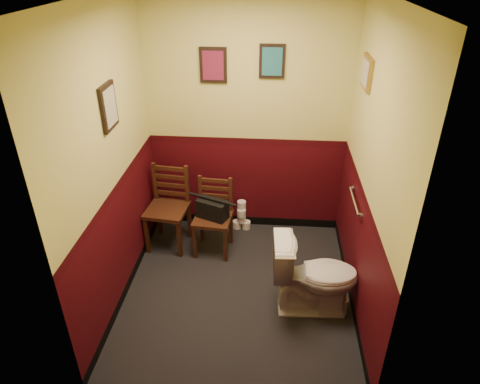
# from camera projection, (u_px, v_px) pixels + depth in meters

# --- Properties ---
(floor) EXTENTS (2.20, 2.40, 0.00)m
(floor) POSITION_uv_depth(u_px,v_px,m) (238.00, 291.00, 4.29)
(floor) COLOR black
(floor) RESTS_ON ground
(wall_back) EXTENTS (2.20, 0.00, 2.70)m
(wall_back) POSITION_uv_depth(u_px,v_px,m) (247.00, 121.00, 4.66)
(wall_back) COLOR #3B070D
(wall_back) RESTS_ON ground
(wall_front) EXTENTS (2.20, 0.00, 2.70)m
(wall_front) POSITION_uv_depth(u_px,v_px,m) (221.00, 260.00, 2.59)
(wall_front) COLOR #3B070D
(wall_front) RESTS_ON ground
(wall_left) EXTENTS (0.00, 2.40, 2.70)m
(wall_left) POSITION_uv_depth(u_px,v_px,m) (111.00, 166.00, 3.70)
(wall_left) COLOR #3B070D
(wall_left) RESTS_ON ground
(wall_right) EXTENTS (0.00, 2.40, 2.70)m
(wall_right) POSITION_uv_depth(u_px,v_px,m) (369.00, 176.00, 3.55)
(wall_right) COLOR #3B070D
(wall_right) RESTS_ON ground
(grab_bar) EXTENTS (0.05, 0.56, 0.06)m
(grab_bar) POSITION_uv_depth(u_px,v_px,m) (355.00, 201.00, 3.96)
(grab_bar) COLOR silver
(grab_bar) RESTS_ON wall_right
(framed_print_back_a) EXTENTS (0.28, 0.04, 0.36)m
(framed_print_back_a) POSITION_uv_depth(u_px,v_px,m) (213.00, 65.00, 4.37)
(framed_print_back_a) COLOR black
(framed_print_back_a) RESTS_ON wall_back
(framed_print_back_b) EXTENTS (0.26, 0.04, 0.34)m
(framed_print_back_b) POSITION_uv_depth(u_px,v_px,m) (272.00, 61.00, 4.30)
(framed_print_back_b) COLOR black
(framed_print_back_b) RESTS_ON wall_back
(framed_print_left) EXTENTS (0.04, 0.30, 0.38)m
(framed_print_left) POSITION_uv_depth(u_px,v_px,m) (109.00, 107.00, 3.54)
(framed_print_left) COLOR black
(framed_print_left) RESTS_ON wall_left
(framed_print_right) EXTENTS (0.04, 0.34, 0.28)m
(framed_print_right) POSITION_uv_depth(u_px,v_px,m) (367.00, 73.00, 3.72)
(framed_print_right) COLOR olive
(framed_print_right) RESTS_ON wall_right
(toilet) EXTENTS (0.81, 0.48, 0.78)m
(toilet) POSITION_uv_depth(u_px,v_px,m) (315.00, 276.00, 3.90)
(toilet) COLOR white
(toilet) RESTS_ON floor
(toilet_brush) EXTENTS (0.12, 0.12, 0.45)m
(toilet_brush) POSITION_uv_depth(u_px,v_px,m) (341.00, 303.00, 4.05)
(toilet_brush) COLOR silver
(toilet_brush) RESTS_ON floor
(chair_left) EXTENTS (0.48, 0.48, 0.94)m
(chair_left) POSITION_uv_depth(u_px,v_px,m) (168.00, 208.00, 4.77)
(chair_left) COLOR #462415
(chair_left) RESTS_ON floor
(chair_right) EXTENTS (0.43, 0.43, 0.85)m
(chair_right) POSITION_uv_depth(u_px,v_px,m) (214.00, 217.00, 4.70)
(chair_right) COLOR #462415
(chair_right) RESTS_ON floor
(handbag) EXTENTS (0.37, 0.28, 0.24)m
(handbag) POSITION_uv_depth(u_px,v_px,m) (212.00, 209.00, 4.60)
(handbag) COLOR black
(handbag) RESTS_ON chair_right
(tp_stack) EXTENTS (0.22, 0.13, 0.38)m
(tp_stack) POSITION_uv_depth(u_px,v_px,m) (242.00, 217.00, 5.17)
(tp_stack) COLOR silver
(tp_stack) RESTS_ON floor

